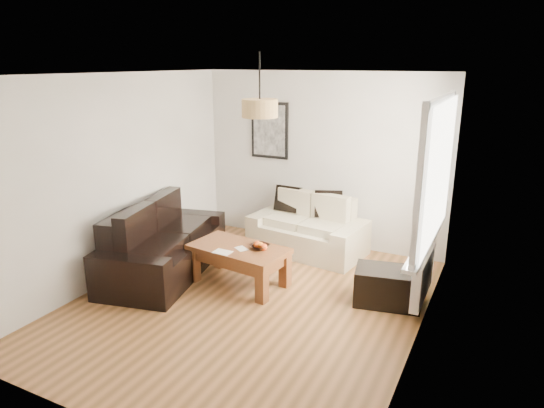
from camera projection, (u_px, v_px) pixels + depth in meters
The scene contains 21 objects.
floor at pixel (249, 302), 5.69m from camera, with size 4.50×4.50×0.00m, color brown.
ceiling at pixel (246, 74), 4.95m from camera, with size 3.80×4.50×0.00m, color white, non-canonical shape.
wall_back at pixel (321, 160), 7.25m from camera, with size 3.80×0.04×2.60m, color silver, non-canonical shape.
wall_front at pixel (91, 273), 3.39m from camera, with size 3.80×0.04×2.60m, color silver, non-canonical shape.
wall_left at pixel (117, 178), 6.14m from camera, with size 0.04×4.50×2.60m, color silver, non-canonical shape.
wall_right at pixel (425, 220), 4.51m from camera, with size 0.04×4.50×2.60m, color silver, non-canonical shape.
window_bay at pixel (437, 172), 5.13m from camera, with size 0.14×1.90×1.60m, color white, non-canonical shape.
radiator at pixel (423, 276), 5.49m from camera, with size 0.10×0.90×0.52m, color white.
poster at pixel (270, 130), 7.48m from camera, with size 0.62×0.04×0.87m, color black, non-canonical shape.
pendant_shade at pixel (260, 108), 5.32m from camera, with size 0.40×0.40×0.20m, color tan.
loveseat_cream at pixel (308, 225), 7.10m from camera, with size 1.64×0.89×0.81m, color beige, non-canonical shape.
sofa_leather at pixel (164, 241), 6.40m from camera, with size 2.05×1.00×0.88m, color black, non-canonical shape.
coffee_table at pixel (239, 265), 6.11m from camera, with size 1.22×0.66×0.50m, color brown, non-canonical shape.
ottoman at pixel (387, 286), 5.62m from camera, with size 0.74×0.48×0.42m, color black.
cushion_left at pixel (288, 199), 7.37m from camera, with size 0.39×0.12×0.39m, color black.
cushion_right at pixel (328, 204), 7.08m from camera, with size 0.40×0.12×0.40m, color black.
fruit_bowl at pixel (260, 246), 5.97m from camera, with size 0.23×0.23×0.06m, color black.
orange_a at pixel (261, 245), 5.98m from camera, with size 0.08×0.08×0.08m, color orange.
orange_b at pixel (264, 247), 5.92m from camera, with size 0.09×0.09×0.09m, color #FF4E15.
orange_c at pixel (257, 245), 6.00m from camera, with size 0.10×0.10×0.10m, color #DB4C12.
papers at pixel (222, 252), 5.87m from camera, with size 0.22×0.15×0.01m, color white.
Camera 1 is at (2.54, -4.47, 2.73)m, focal length 31.91 mm.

